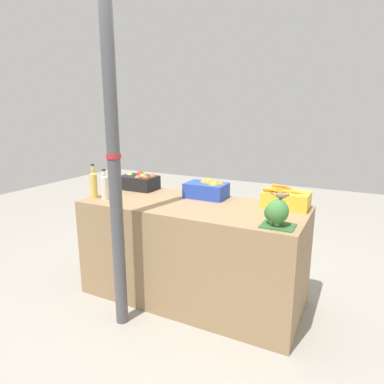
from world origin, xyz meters
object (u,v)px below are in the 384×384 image
Objects in this scene: broccoli_pile at (277,212)px; juice_bottle_golden at (94,184)px; juice_bottle_cloudy at (105,187)px; support_pole at (114,173)px; apple_crate at (139,182)px; sparrow_bird at (282,195)px; orange_crate at (207,189)px; carrot_crate at (286,199)px.

juice_bottle_golden is at bearing 179.23° from broccoli_pile.
broccoli_pile is at bearing -0.83° from juice_bottle_cloudy.
support_pole is 6.61× the size of apple_crate.
apple_crate is 2.63× the size of sparrow_bird.
juice_bottle_golden reaches higher than broccoli_pile.
sparrow_bird is (0.75, -0.48, 0.14)m from orange_crate.
carrot_crate is 1.33× the size of juice_bottle_cloudy.
support_pole reaches higher than apple_crate.
orange_crate is 1.18× the size of juice_bottle_golden.
apple_crate is at bearing 71.97° from juice_bottle_golden.
broccoli_pile is 1.61m from juice_bottle_golden.
juice_bottle_cloudy is at bearing -175.58° from sparrow_bird.
juice_bottle_cloudy is at bearing -93.47° from apple_crate.
juice_bottle_golden is at bearing -175.53° from sparrow_bird.
orange_crate is (0.35, 0.81, -0.25)m from support_pole.
support_pole is 1.34m from carrot_crate.
carrot_crate is 1.64m from juice_bottle_golden.
broccoli_pile reaches higher than carrot_crate.
juice_bottle_golden is at bearing -152.19° from orange_crate.
apple_crate is 1.00× the size of carrot_crate.
sparrow_bird is (1.48, -0.48, 0.14)m from apple_crate.
orange_crate is 1.00m from juice_bottle_golden.
juice_bottle_golden is (-1.61, 0.02, 0.03)m from broccoli_pile.
sparrow_bird is at bearing -32.60° from orange_crate.
broccoli_pile is at bearing -165.80° from sparrow_bird.
apple_crate is 0.49m from juice_bottle_golden.
juice_bottle_golden reaches higher than juice_bottle_cloudy.
support_pole reaches higher than juice_bottle_cloudy.
support_pole is 17.37× the size of sparrow_bird.
sparrow_bird is at bearing -82.15° from carrot_crate.
carrot_crate is at bearing 94.96° from broccoli_pile.
apple_crate is (-0.38, 0.81, -0.25)m from support_pole.
broccoli_pile is at bearing -0.77° from juice_bottle_golden.
juice_bottle_golden is (-0.53, 0.35, -0.20)m from support_pole.
support_pole is at bearing -158.12° from sparrow_bird.
orange_crate reaches higher than carrot_crate.
juice_bottle_golden reaches higher than sparrow_bird.
juice_bottle_golden is 2.23× the size of sparrow_bird.
orange_crate is 1.62× the size of broccoli_pile.
apple_crate is 1.62× the size of broccoli_pile.
juice_bottle_golden is 0.12m from juice_bottle_cloudy.
support_pole is at bearing -64.91° from apple_crate.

